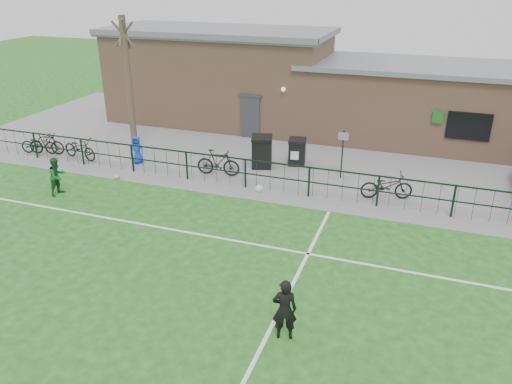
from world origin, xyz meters
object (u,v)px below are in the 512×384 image
(bicycle_b, at_px, (46,144))
(outfield_player, at_px, (57,176))
(wheelie_bin_left, at_px, (262,152))
(bicycle_e, at_px, (387,186))
(bicycle_c, at_px, (80,148))
(bicycle_a, at_px, (39,144))
(wheelie_bin_right, at_px, (297,153))
(bare_tree, at_px, (129,86))
(bicycle_d, at_px, (218,163))
(spectator_child, at_px, (137,150))
(sign_post, at_px, (342,154))
(ball_ground, at_px, (117,177))

(bicycle_b, xyz_separation_m, outfield_player, (3.49, -3.44, 0.20))
(wheelie_bin_left, xyz_separation_m, bicycle_e, (5.37, -1.58, -0.13))
(bicycle_b, height_order, bicycle_c, bicycle_b)
(bicycle_a, height_order, bicycle_e, bicycle_e)
(bicycle_e, bearing_deg, bicycle_c, 74.29)
(bicycle_c, bearing_deg, wheelie_bin_right, -62.99)
(bare_tree, xyz_separation_m, outfield_player, (0.11, -5.38, -2.28))
(wheelie_bin_left, height_order, bicycle_e, wheelie_bin_left)
(bare_tree, relative_size, bicycle_d, 3.34)
(bare_tree, bearing_deg, wheelie_bin_right, 4.77)
(bicycle_b, relative_size, spectator_child, 1.36)
(wheelie_bin_right, bearing_deg, bicycle_e, -40.61)
(bicycle_c, bearing_deg, bicycle_b, 101.13)
(bicycle_b, bearing_deg, bicycle_e, -101.51)
(bare_tree, height_order, bicycle_a, bare_tree)
(wheelie_bin_right, xyz_separation_m, bicycle_a, (-11.48, -2.61, -0.07))
(sign_post, height_order, bicycle_a, sign_post)
(wheelie_bin_right, xyz_separation_m, bicycle_c, (-9.26, -2.59, -0.03))
(wheelie_bin_right, distance_m, sign_post, 2.33)
(outfield_player, bearing_deg, bicycle_a, 55.35)
(wheelie_bin_left, distance_m, bicycle_d, 2.06)
(wheelie_bin_right, bearing_deg, bare_tree, 174.42)
(bicycle_a, bearing_deg, bicycle_c, -101.34)
(bicycle_b, bearing_deg, ball_ground, -120.16)
(bare_tree, distance_m, bicycle_a, 4.96)
(bare_tree, xyz_separation_m, bicycle_b, (-3.38, -1.94, -2.48))
(bicycle_e, height_order, ball_ground, bicycle_e)
(wheelie_bin_left, height_order, bicycle_a, wheelie_bin_left)
(bicycle_d, xyz_separation_m, spectator_child, (-3.86, 0.09, 0.07))
(bicycle_a, height_order, ball_ground, bicycle_a)
(bicycle_b, distance_m, bicycle_c, 1.82)
(bare_tree, xyz_separation_m, bicycle_d, (5.00, -1.68, -2.44))
(bare_tree, xyz_separation_m, wheelie_bin_right, (7.70, 0.64, -2.46))
(wheelie_bin_right, height_order, bicycle_d, bicycle_d)
(wheelie_bin_right, xyz_separation_m, bicycle_e, (4.03, -2.35, -0.03))
(bare_tree, xyz_separation_m, wheelie_bin_left, (6.36, -0.13, -2.36))
(bicycle_a, relative_size, bicycle_e, 0.92)
(sign_post, bearing_deg, bicycle_c, -171.63)
(bicycle_a, distance_m, bicycle_d, 8.79)
(bare_tree, relative_size, wheelie_bin_left, 4.82)
(spectator_child, bearing_deg, sign_post, 0.53)
(bicycle_a, height_order, spectator_child, spectator_child)
(bicycle_d, height_order, ball_ground, bicycle_d)
(ball_ground, bearing_deg, wheelie_bin_left, 33.27)
(bare_tree, bearing_deg, bicycle_c, -128.64)
(spectator_child, bearing_deg, outfield_player, -113.33)
(bicycle_e, bearing_deg, outfield_player, 90.78)
(sign_post, distance_m, outfield_player, 10.94)
(wheelie_bin_left, relative_size, bicycle_c, 0.67)
(bicycle_a, relative_size, spectator_child, 1.42)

